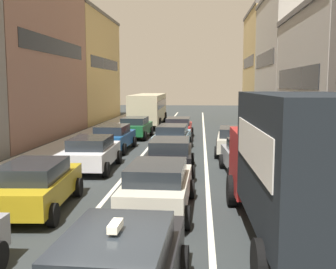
{
  "coord_description": "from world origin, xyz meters",
  "views": [
    {
      "loc": [
        1.41,
        -5.58,
        3.76
      ],
      "look_at": [
        0.0,
        12.0,
        1.6
      ],
      "focal_mm": 43.38,
      "sensor_mm": 36.0,
      "label": 1
    }
  ],
  "objects_px": {
    "sedan_centre_lane_second": "(158,186)",
    "sedan_right_lane_behind_truck": "(249,157)",
    "wagon_left_lane_second": "(35,184)",
    "coupe_centre_lane_fourth": "(173,137)",
    "sedan_left_lane_fourth": "(113,137)",
    "sedan_left_lane_third": "(92,152)",
    "sedan_left_lane_fifth": "(135,127)",
    "bus_mid_queue_primary": "(149,107)",
    "removalist_box_truck": "(298,162)",
    "hatchback_centre_lane_third": "(170,155)",
    "sedan_centre_lane_fifth": "(178,127)",
    "wagon_right_lane_far": "(235,140)"
  },
  "relations": [
    {
      "from": "coupe_centre_lane_fourth",
      "to": "sedan_left_lane_fourth",
      "type": "height_order",
      "value": "same"
    },
    {
      "from": "sedan_left_lane_fourth",
      "to": "sedan_centre_lane_fifth",
      "type": "xyz_separation_m",
      "value": [
        3.43,
        5.64,
        0.0
      ]
    },
    {
      "from": "sedan_centre_lane_fifth",
      "to": "sedan_left_lane_third",
      "type": "bearing_deg",
      "value": 163.8
    },
    {
      "from": "coupe_centre_lane_fourth",
      "to": "sedan_centre_lane_fifth",
      "type": "relative_size",
      "value": 1.02
    },
    {
      "from": "sedan_right_lane_behind_truck",
      "to": "wagon_right_lane_far",
      "type": "xyz_separation_m",
      "value": [
        -0.15,
        5.26,
        0.0
      ]
    },
    {
      "from": "wagon_left_lane_second",
      "to": "sedan_right_lane_behind_truck",
      "type": "distance_m",
      "value": 8.68
    },
    {
      "from": "sedan_left_lane_fifth",
      "to": "sedan_left_lane_fourth",
      "type": "bearing_deg",
      "value": 178.31
    },
    {
      "from": "wagon_left_lane_second",
      "to": "coupe_centre_lane_fourth",
      "type": "bearing_deg",
      "value": -20.2
    },
    {
      "from": "sedan_right_lane_behind_truck",
      "to": "wagon_right_lane_far",
      "type": "relative_size",
      "value": 1.0
    },
    {
      "from": "removalist_box_truck",
      "to": "wagon_left_lane_second",
      "type": "bearing_deg",
      "value": 73.2
    },
    {
      "from": "removalist_box_truck",
      "to": "sedan_left_lane_fifth",
      "type": "xyz_separation_m",
      "value": [
        -6.9,
        18.86,
        -1.18
      ]
    },
    {
      "from": "hatchback_centre_lane_third",
      "to": "sedan_centre_lane_fifth",
      "type": "height_order",
      "value": "same"
    },
    {
      "from": "sedan_centre_lane_fifth",
      "to": "removalist_box_truck",
      "type": "bearing_deg",
      "value": -168.19
    },
    {
      "from": "sedan_left_lane_third",
      "to": "sedan_left_lane_fifth",
      "type": "xyz_separation_m",
      "value": [
        0.16,
        11.04,
        0.0
      ]
    },
    {
      "from": "coupe_centre_lane_fourth",
      "to": "sedan_left_lane_third",
      "type": "bearing_deg",
      "value": 153.07
    },
    {
      "from": "sedan_centre_lane_fifth",
      "to": "wagon_right_lane_far",
      "type": "distance_m",
      "value": 7.16
    },
    {
      "from": "hatchback_centre_lane_third",
      "to": "wagon_right_lane_far",
      "type": "relative_size",
      "value": 0.98
    },
    {
      "from": "wagon_left_lane_second",
      "to": "wagon_right_lane_far",
      "type": "distance_m",
      "value": 12.49
    },
    {
      "from": "removalist_box_truck",
      "to": "sedan_centre_lane_second",
      "type": "bearing_deg",
      "value": 57.69
    },
    {
      "from": "sedan_centre_lane_second",
      "to": "sedan_right_lane_behind_truck",
      "type": "relative_size",
      "value": 0.98
    },
    {
      "from": "bus_mid_queue_primary",
      "to": "sedan_right_lane_behind_truck",
      "type": "bearing_deg",
      "value": -162.78
    },
    {
      "from": "wagon_right_lane_far",
      "to": "bus_mid_queue_primary",
      "type": "height_order",
      "value": "bus_mid_queue_primary"
    },
    {
      "from": "wagon_left_lane_second",
      "to": "coupe_centre_lane_fourth",
      "type": "distance_m",
      "value": 11.97
    },
    {
      "from": "sedan_centre_lane_second",
      "to": "sedan_left_lane_third",
      "type": "distance_m",
      "value": 6.73
    },
    {
      "from": "coupe_centre_lane_fourth",
      "to": "hatchback_centre_lane_third",
      "type": "bearing_deg",
      "value": -174.45
    },
    {
      "from": "hatchback_centre_lane_third",
      "to": "bus_mid_queue_primary",
      "type": "bearing_deg",
      "value": 8.79
    },
    {
      "from": "hatchback_centre_lane_third",
      "to": "coupe_centre_lane_fourth",
      "type": "xyz_separation_m",
      "value": [
        -0.3,
        6.02,
        0.0
      ]
    },
    {
      "from": "removalist_box_truck",
      "to": "sedan_right_lane_behind_truck",
      "type": "xyz_separation_m",
      "value": [
        -0.28,
        7.19,
        -1.18
      ]
    },
    {
      "from": "sedan_centre_lane_second",
      "to": "hatchback_centre_lane_third",
      "type": "xyz_separation_m",
      "value": [
        -0.03,
        5.34,
        0.0
      ]
    },
    {
      "from": "coupe_centre_lane_fourth",
      "to": "sedan_centre_lane_second",
      "type": "bearing_deg",
      "value": -175.64
    },
    {
      "from": "sedan_left_lane_third",
      "to": "bus_mid_queue_primary",
      "type": "height_order",
      "value": "bus_mid_queue_primary"
    },
    {
      "from": "sedan_centre_lane_fifth",
      "to": "coupe_centre_lane_fourth",
      "type": "bearing_deg",
      "value": 179.94
    },
    {
      "from": "hatchback_centre_lane_third",
      "to": "sedan_left_lane_fourth",
      "type": "bearing_deg",
      "value": 32.06
    },
    {
      "from": "coupe_centre_lane_fourth",
      "to": "sedan_right_lane_behind_truck",
      "type": "xyz_separation_m",
      "value": [
        3.58,
        -6.26,
        0.0
      ]
    },
    {
      "from": "bus_mid_queue_primary",
      "to": "removalist_box_truck",
      "type": "bearing_deg",
      "value": -166.76
    },
    {
      "from": "wagon_left_lane_second",
      "to": "sedan_left_lane_fifth",
      "type": "relative_size",
      "value": 1.01
    },
    {
      "from": "sedan_centre_lane_fifth",
      "to": "sedan_right_lane_behind_truck",
      "type": "distance_m",
      "value": 12.1
    },
    {
      "from": "sedan_left_lane_fourth",
      "to": "sedan_right_lane_behind_truck",
      "type": "distance_m",
      "value": 9.16
    },
    {
      "from": "coupe_centre_lane_fourth",
      "to": "wagon_right_lane_far",
      "type": "height_order",
      "value": "same"
    },
    {
      "from": "sedan_left_lane_third",
      "to": "bus_mid_queue_primary",
      "type": "bearing_deg",
      "value": -1.53
    },
    {
      "from": "sedan_left_lane_fourth",
      "to": "wagon_right_lane_far",
      "type": "bearing_deg",
      "value": -94.13
    },
    {
      "from": "sedan_left_lane_third",
      "to": "sedan_left_lane_fourth",
      "type": "xyz_separation_m",
      "value": [
        -0.2,
        5.3,
        0.0
      ]
    },
    {
      "from": "sedan_centre_lane_fifth",
      "to": "sedan_left_lane_fifth",
      "type": "height_order",
      "value": "same"
    },
    {
      "from": "sedan_left_lane_fourth",
      "to": "sedan_left_lane_fifth",
      "type": "bearing_deg",
      "value": -2.17
    },
    {
      "from": "sedan_centre_lane_second",
      "to": "sedan_right_lane_behind_truck",
      "type": "bearing_deg",
      "value": -31.29
    },
    {
      "from": "wagon_right_lane_far",
      "to": "sedan_left_lane_fifth",
      "type": "bearing_deg",
      "value": 49.21
    },
    {
      "from": "sedan_centre_lane_fifth",
      "to": "bus_mid_queue_primary",
      "type": "height_order",
      "value": "bus_mid_queue_primary"
    },
    {
      "from": "wagon_left_lane_second",
      "to": "sedan_right_lane_behind_truck",
      "type": "bearing_deg",
      "value": -56.94
    },
    {
      "from": "hatchback_centre_lane_third",
      "to": "sedan_right_lane_behind_truck",
      "type": "distance_m",
      "value": 3.29
    },
    {
      "from": "sedan_left_lane_third",
      "to": "sedan_centre_lane_second",
      "type": "bearing_deg",
      "value": -149.82
    }
  ]
}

